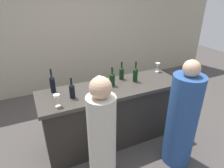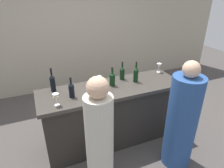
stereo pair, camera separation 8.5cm
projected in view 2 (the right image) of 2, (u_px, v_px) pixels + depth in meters
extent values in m
plane|color=#4C4744|center=(112.00, 138.00, 3.24)|extent=(12.00, 12.00, 0.00)
cube|color=#B2A893|center=(74.00, 29.00, 4.46)|extent=(8.00, 0.10, 2.80)
cube|color=#2A2723|center=(112.00, 116.00, 3.05)|extent=(2.02, 0.59, 0.90)
cube|color=#3D3833|center=(112.00, 89.00, 2.84)|extent=(2.10, 0.67, 0.05)
cylinder|color=black|center=(53.00, 84.00, 2.68)|extent=(0.07, 0.07, 0.20)
cone|color=black|center=(52.00, 76.00, 2.62)|extent=(0.07, 0.07, 0.04)
cylinder|color=black|center=(51.00, 72.00, 2.60)|extent=(0.02, 0.02, 0.08)
cylinder|color=black|center=(51.00, 69.00, 2.58)|extent=(0.03, 0.03, 0.01)
cylinder|color=black|center=(72.00, 91.00, 2.54)|extent=(0.07, 0.07, 0.17)
cone|color=black|center=(71.00, 84.00, 2.49)|extent=(0.07, 0.07, 0.03)
cylinder|color=black|center=(71.00, 81.00, 2.47)|extent=(0.03, 0.03, 0.07)
cylinder|color=black|center=(70.00, 78.00, 2.45)|extent=(0.03, 0.03, 0.01)
cylinder|color=black|center=(112.00, 80.00, 2.84)|extent=(0.08, 0.08, 0.17)
cone|color=black|center=(112.00, 74.00, 2.80)|extent=(0.08, 0.08, 0.03)
cylinder|color=black|center=(112.00, 70.00, 2.78)|extent=(0.03, 0.03, 0.07)
cylinder|color=black|center=(112.00, 68.00, 2.76)|extent=(0.03, 0.03, 0.01)
cylinder|color=black|center=(122.00, 74.00, 3.04)|extent=(0.07, 0.07, 0.17)
cone|color=black|center=(122.00, 68.00, 3.00)|extent=(0.07, 0.07, 0.03)
cylinder|color=black|center=(122.00, 65.00, 2.98)|extent=(0.03, 0.03, 0.07)
cylinder|color=black|center=(122.00, 62.00, 2.96)|extent=(0.03, 0.03, 0.01)
cylinder|color=black|center=(136.00, 76.00, 2.96)|extent=(0.07, 0.07, 0.19)
cone|color=black|center=(136.00, 69.00, 2.91)|extent=(0.07, 0.07, 0.04)
cylinder|color=black|center=(136.00, 65.00, 2.88)|extent=(0.03, 0.03, 0.08)
cylinder|color=black|center=(137.00, 62.00, 2.86)|extent=(0.03, 0.03, 0.01)
cylinder|color=white|center=(57.00, 105.00, 2.39)|extent=(0.07, 0.07, 0.00)
cylinder|color=white|center=(57.00, 102.00, 2.37)|extent=(0.01, 0.01, 0.08)
cone|color=white|center=(56.00, 97.00, 2.34)|extent=(0.08, 0.08, 0.08)
cone|color=beige|center=(56.00, 98.00, 2.35)|extent=(0.07, 0.07, 0.03)
cylinder|color=white|center=(100.00, 86.00, 2.85)|extent=(0.06, 0.06, 0.00)
cylinder|color=white|center=(99.00, 84.00, 2.83)|extent=(0.01, 0.01, 0.07)
cone|color=white|center=(99.00, 79.00, 2.80)|extent=(0.07, 0.07, 0.09)
cone|color=beige|center=(99.00, 81.00, 2.81)|extent=(0.06, 0.06, 0.03)
cylinder|color=white|center=(158.00, 72.00, 3.33)|extent=(0.07, 0.07, 0.00)
cylinder|color=white|center=(159.00, 70.00, 3.32)|extent=(0.01, 0.01, 0.07)
cone|color=white|center=(159.00, 66.00, 3.28)|extent=(0.08, 0.08, 0.08)
cylinder|color=beige|center=(100.00, 145.00, 2.22)|extent=(0.37, 0.37, 1.26)
sphere|color=#D8AD8C|center=(98.00, 88.00, 1.90)|extent=(0.23, 0.23, 0.23)
cylinder|color=#284C8C|center=(181.00, 123.00, 2.55)|extent=(0.47, 0.47, 1.31)
sphere|color=#D8AD8C|center=(191.00, 69.00, 2.23)|extent=(0.21, 0.21, 0.21)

